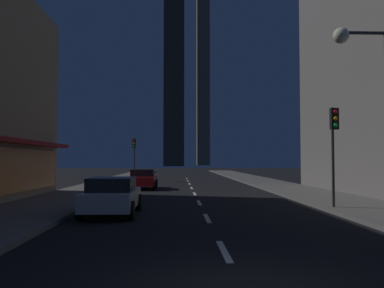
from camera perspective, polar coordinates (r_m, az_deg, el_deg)
ground_plane at (r=38.17m, az=-0.49°, el=-5.58°), size 78.00×136.00×0.10m
sidewalk_right at (r=38.99m, az=9.89°, el=-5.29°), size 4.00×76.00×0.15m
sidewalk_left at (r=38.60m, az=-10.98°, el=-5.32°), size 4.00×76.00×0.15m
lane_marking_center at (r=25.00m, az=0.38°, el=-7.17°), size 0.16×43.80×0.01m
skyscraper_distant_tall at (r=144.07m, az=-2.60°, el=12.45°), size 7.14×6.88×77.72m
skyscraper_distant_mid at (r=169.80m, az=1.58°, el=9.73°), size 5.16×8.98×75.17m
car_parked_near at (r=15.78m, az=-11.37°, el=-7.28°), size 1.98×4.24×1.45m
car_parked_far at (r=29.50m, az=-7.04°, el=-4.98°), size 1.98×4.24×1.45m
fire_hydrant_far_left at (r=24.46m, az=-13.55°, el=-6.16°), size 0.42×0.30×0.65m
traffic_light_near_right at (r=17.73m, az=19.69°, el=1.29°), size 0.32×0.48×4.20m
traffic_light_far_left at (r=41.05m, az=-8.30°, el=-0.80°), size 0.32×0.48×4.20m
street_lamp_right at (r=15.19m, az=23.43°, el=9.06°), size 1.96×0.56×6.58m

